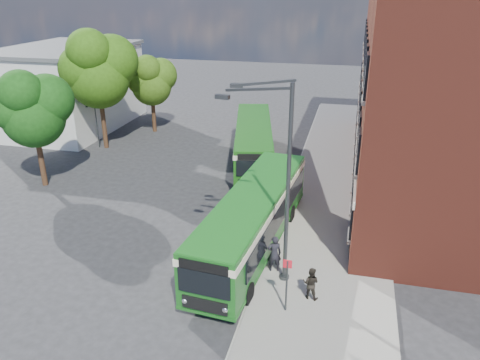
# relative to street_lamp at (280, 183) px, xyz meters

# --- Properties ---
(ground) EXTENTS (120.00, 120.00, 0.00)m
(ground) POSITION_rel_street_lamp_xyz_m (-4.84, 2.00, -4.79)
(ground) COLOR #262629
(ground) RESTS_ON ground
(pavement) EXTENTS (6.00, 48.00, 0.15)m
(pavement) POSITION_rel_street_lamp_xyz_m (2.16, 10.00, -4.72)
(pavement) COLOR gray
(pavement) RESTS_ON ground
(kerb_line) EXTENTS (0.12, 48.00, 0.01)m
(kerb_line) POSITION_rel_street_lamp_xyz_m (-0.89, 10.00, -4.79)
(kerb_line) COLOR beige
(kerb_line) RESTS_ON ground
(brick_office) EXTENTS (12.10, 26.00, 14.20)m
(brick_office) POSITION_rel_street_lamp_xyz_m (9.16, 14.00, 2.18)
(brick_office) COLOR maroon
(brick_office) RESTS_ON ground
(white_building) EXTENTS (9.40, 13.40, 7.30)m
(white_building) POSITION_rel_street_lamp_xyz_m (-22.84, 20.00, -1.13)
(white_building) COLOR silver
(white_building) RESTS_ON ground
(flagpole) EXTENTS (0.95, 0.10, 9.00)m
(flagpole) POSITION_rel_street_lamp_xyz_m (-17.29, 15.00, 0.15)
(flagpole) COLOR #323537
(flagpole) RESTS_ON ground
(street_lamp) EXTENTS (2.96, 2.38, 9.00)m
(street_lamp) POSITION_rel_street_lamp_xyz_m (0.00, 0.00, 0.00)
(street_lamp) COLOR #323537
(street_lamp) RESTS_ON ground
(bus_stop_sign) EXTENTS (0.35, 0.08, 2.52)m
(bus_stop_sign) POSITION_rel_street_lamp_xyz_m (0.76, -2.20, -3.28)
(bus_stop_sign) COLOR #323537
(bus_stop_sign) RESTS_ON ground
(bus_front) EXTENTS (3.68, 12.66, 3.02)m
(bus_front) POSITION_rel_street_lamp_xyz_m (-1.64, 2.47, -2.96)
(bus_front) COLOR #185B1A
(bus_front) RESTS_ON ground
(bus_rear) EXTENTS (5.15, 12.63, 3.02)m
(bus_rear) POSITION_rel_street_lamp_xyz_m (-4.23, 14.47, -2.96)
(bus_rear) COLOR #1A5415
(bus_rear) RESTS_ON ground
(pedestrian_a) EXTENTS (0.76, 0.62, 1.80)m
(pedestrian_a) POSITION_rel_street_lamp_xyz_m (-0.20, 0.50, -3.74)
(pedestrian_a) COLOR black
(pedestrian_a) RESTS_ON pavement
(pedestrian_b) EXTENTS (0.79, 0.66, 1.46)m
(pedestrian_b) POSITION_rel_street_lamp_xyz_m (1.65, -1.15, -3.91)
(pedestrian_b) COLOR black
(pedestrian_b) RESTS_ON pavement
(tree_left) EXTENTS (4.60, 4.37, 7.76)m
(tree_left) POSITION_rel_street_lamp_xyz_m (-16.82, 7.00, 0.48)
(tree_left) COLOR #3C2615
(tree_left) RESTS_ON ground
(tree_mid) EXTENTS (5.62, 5.34, 9.49)m
(tree_mid) POSITION_rel_street_lamp_xyz_m (-16.64, 14.97, 1.65)
(tree_mid) COLOR #3C2615
(tree_mid) RESTS_ON ground
(tree_right) EXTENTS (4.09, 3.89, 6.91)m
(tree_right) POSITION_rel_street_lamp_xyz_m (-14.64, 20.19, -0.11)
(tree_right) COLOR #3C2615
(tree_right) RESTS_ON ground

